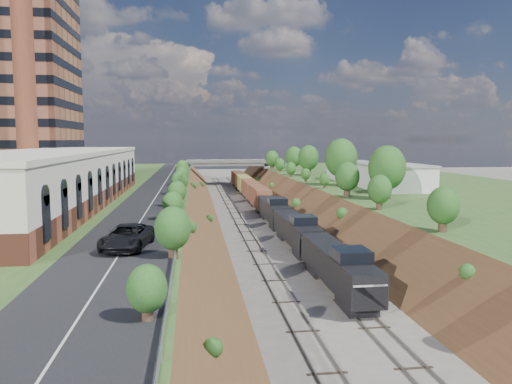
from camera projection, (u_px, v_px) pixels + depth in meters
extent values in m
plane|color=#6B665B|center=(368.00, 367.00, 29.44)|extent=(400.00, 400.00, 0.00)
cube|color=#345322|center=(57.00, 204.00, 84.24)|extent=(44.00, 180.00, 5.00)
cube|color=#345322|center=(427.00, 199.00, 92.52)|extent=(44.00, 180.00, 5.00)
cube|color=brown|center=(188.00, 216.00, 87.26)|extent=(10.00, 180.00, 10.00)
cube|color=brown|center=(311.00, 214.00, 90.02)|extent=(10.00, 180.00, 10.00)
cube|color=gray|center=(236.00, 215.00, 88.30)|extent=(1.58, 180.00, 0.18)
cube|color=gray|center=(265.00, 214.00, 88.96)|extent=(1.58, 180.00, 0.18)
cube|color=black|center=(162.00, 188.00, 86.17)|extent=(8.00, 180.00, 0.10)
cube|color=#99999E|center=(186.00, 185.00, 86.63)|extent=(0.06, 171.00, 0.30)
cube|color=brown|center=(50.00, 198.00, 62.78)|extent=(14.00, 62.00, 2.20)
cube|color=beige|center=(49.00, 172.00, 62.44)|extent=(14.00, 62.00, 4.30)
cube|color=beige|center=(48.00, 153.00, 62.19)|extent=(14.30, 62.30, 0.50)
cube|color=brown|center=(7.00, 66.00, 92.13)|extent=(22.00, 22.00, 44.00)
cylinder|color=brown|center=(24.00, 65.00, 77.56)|extent=(3.20, 3.20, 40.00)
cube|color=gray|center=(188.00, 174.00, 148.04)|extent=(1.50, 8.00, 6.20)
cube|color=gray|center=(265.00, 174.00, 150.93)|extent=(1.50, 8.00, 6.20)
cube|color=gray|center=(227.00, 164.00, 149.16)|extent=(24.00, 8.00, 1.00)
cube|color=gray|center=(228.00, 162.00, 145.13)|extent=(24.00, 0.30, 0.80)
cube|color=gray|center=(226.00, 161.00, 153.02)|extent=(24.00, 0.30, 0.80)
cube|color=silver|center=(396.00, 178.00, 82.96)|extent=(9.00, 12.00, 4.00)
cube|color=silver|center=(352.00, 171.00, 104.63)|extent=(8.00, 10.00, 3.60)
cylinder|color=#473323|center=(386.00, 190.00, 70.38)|extent=(1.30, 1.30, 2.62)
ellipsoid|color=#1C4E1B|center=(387.00, 168.00, 70.05)|extent=(5.25, 5.25, 6.30)
cylinder|color=#473323|center=(176.00, 222.00, 47.11)|extent=(0.66, 0.66, 1.22)
ellipsoid|color=#1C4E1B|center=(175.00, 207.00, 46.95)|extent=(2.45, 2.45, 2.94)
cube|color=black|center=(356.00, 304.00, 39.43)|extent=(2.40, 4.00, 0.90)
cube|color=black|center=(337.00, 265.00, 44.64)|extent=(2.82, 16.94, 2.65)
cube|color=black|center=(363.00, 293.00, 37.81)|extent=(2.60, 3.00, 1.80)
cube|color=silver|center=(364.00, 280.00, 37.70)|extent=(2.60, 3.00, 0.15)
cube|color=black|center=(351.00, 254.00, 40.52)|extent=(2.77, 3.10, 0.90)
cube|color=black|center=(296.00, 229.00, 62.33)|extent=(2.82, 16.94, 2.65)
cube|color=black|center=(273.00, 209.00, 80.03)|extent=(2.82, 16.94, 2.65)
cube|color=brown|center=(247.00, 185.00, 119.15)|extent=(2.82, 60.45, 3.39)
imported|color=black|center=(127.00, 237.00, 38.00)|extent=(3.97, 6.94, 1.82)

